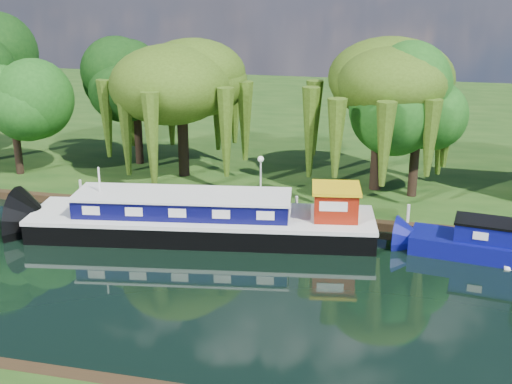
# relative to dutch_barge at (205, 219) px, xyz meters

# --- Properties ---
(ground) EXTENTS (120.00, 120.00, 0.00)m
(ground) POSITION_rel_dutch_barge_xyz_m (1.25, -5.18, -0.93)
(ground) COLOR black
(far_bank) EXTENTS (120.00, 52.00, 0.45)m
(far_bank) POSITION_rel_dutch_barge_xyz_m (1.25, 28.82, -0.70)
(far_bank) COLOR #163A10
(far_bank) RESTS_ON ground
(dutch_barge) EXTENTS (18.13, 6.61, 3.74)m
(dutch_barge) POSITION_rel_dutch_barge_xyz_m (0.00, 0.00, 0.00)
(dutch_barge) COLOR black
(dutch_barge) RESTS_ON ground
(red_dinghy) EXTENTS (3.50, 2.88, 0.63)m
(red_dinghy) POSITION_rel_dutch_barge_xyz_m (-10.43, 0.72, -0.93)
(red_dinghy) COLOR maroon
(red_dinghy) RESTS_ON ground
(white_cruiser) EXTENTS (2.55, 2.21, 1.32)m
(white_cruiser) POSITION_rel_dutch_barge_xyz_m (14.67, 0.23, -0.93)
(white_cruiser) COLOR silver
(white_cruiser) RESTS_ON ground
(willow_left) EXTENTS (6.90, 6.90, 8.26)m
(willow_left) POSITION_rel_dutch_barge_xyz_m (-4.20, 8.72, 5.52)
(willow_left) COLOR black
(willow_left) RESTS_ON far_bank
(willow_right) EXTENTS (6.74, 6.74, 8.21)m
(willow_right) POSITION_rel_dutch_barge_xyz_m (8.21, 8.65, 5.51)
(willow_right) COLOR black
(willow_right) RESTS_ON far_bank
(tree_far_left) EXTENTS (4.49, 4.49, 7.23)m
(tree_far_left) POSITION_rel_dutch_barge_xyz_m (-14.93, 6.54, 4.48)
(tree_far_left) COLOR black
(tree_far_left) RESTS_ON far_bank
(tree_far_mid) EXTENTS (4.84, 4.84, 7.93)m
(tree_far_mid) POSITION_rel_dutch_barge_xyz_m (-8.20, 10.73, 4.99)
(tree_far_mid) COLOR black
(tree_far_mid) RESTS_ON far_bank
(tree_far_right) EXTENTS (4.74, 4.74, 7.76)m
(tree_far_right) POSITION_rel_dutch_barge_xyz_m (10.43, 7.83, 4.87)
(tree_far_right) COLOR black
(tree_far_right) RESTS_ON far_bank
(lamppost) EXTENTS (0.36, 0.36, 2.56)m
(lamppost) POSITION_rel_dutch_barge_xyz_m (1.75, 5.32, 1.49)
(lamppost) COLOR silver
(lamppost) RESTS_ON far_bank
(mooring_posts) EXTENTS (19.16, 0.16, 1.00)m
(mooring_posts) POSITION_rel_dutch_barge_xyz_m (0.75, 3.22, 0.02)
(mooring_posts) COLOR silver
(mooring_posts) RESTS_ON far_bank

